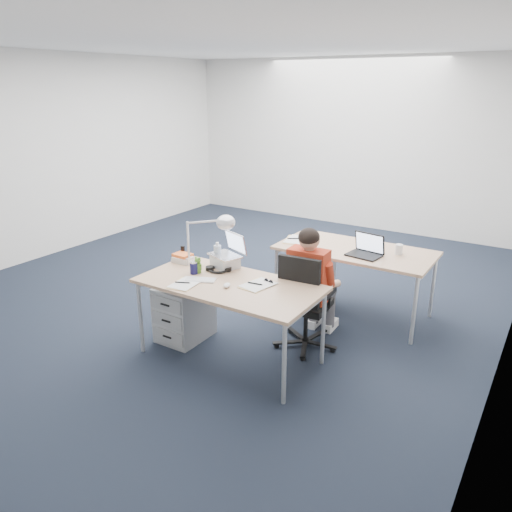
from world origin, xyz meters
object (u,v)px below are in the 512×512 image
at_px(can_koozie, 194,268).
at_px(book_stack, 183,258).
at_px(drawer_pedestal_far, 310,282).
at_px(desk_far, 355,253).
at_px(bear_figurine, 198,265).
at_px(far_cup, 399,249).
at_px(wireless_keyboard, 200,280).
at_px(headphones, 219,269).
at_px(desk_near, 229,288).
at_px(desk_lamp, 202,238).
at_px(office_chair, 305,321).
at_px(seated_person, 313,285).
at_px(dark_laptop, 364,245).
at_px(computer_mouse, 227,285).
at_px(cordless_phone, 183,252).
at_px(water_bottle, 218,254).
at_px(sunglasses, 269,282).
at_px(silver_laptop, 225,251).
at_px(drawer_pedestal_near, 185,312).

xyz_separation_m(can_koozie, book_stack, (-0.29, 0.19, -0.02)).
bearing_deg(drawer_pedestal_far, desk_far, 7.72).
relative_size(bear_figurine, far_cup, 1.47).
distance_m(wireless_keyboard, headphones, 0.28).
height_order(desk_near, headphones, headphones).
bearing_deg(desk_lamp, office_chair, 39.31).
bearing_deg(bear_figurine, far_cup, 46.53).
height_order(desk_far, bear_figurine, bear_figurine).
relative_size(seated_person, dark_laptop, 3.58).
bearing_deg(computer_mouse, cordless_phone, 133.27).
relative_size(desk_near, desk_lamp, 2.83).
xyz_separation_m(wireless_keyboard, computer_mouse, (0.29, 0.00, 0.01)).
relative_size(office_chair, water_bottle, 4.12).
height_order(computer_mouse, book_stack, book_stack).
bearing_deg(book_stack, desk_far, 45.19).
bearing_deg(water_bottle, drawer_pedestal_far, 68.32).
distance_m(computer_mouse, dark_laptop, 1.55).
bearing_deg(bear_figurine, cordless_phone, 148.03).
distance_m(headphones, desk_lamp, 0.32).
bearing_deg(desk_near, wireless_keyboard, -160.89).
xyz_separation_m(office_chair, seated_person, (-0.01, 0.17, 0.31)).
distance_m(bear_figurine, sunglasses, 0.69).
relative_size(silver_laptop, can_koozie, 2.72).
distance_m(desk_near, drawer_pedestal_near, 0.72).
xyz_separation_m(dark_laptop, far_cup, (0.28, 0.24, -0.06)).
xyz_separation_m(computer_mouse, book_stack, (-0.73, 0.29, 0.03)).
distance_m(office_chair, sunglasses, 0.62).
xyz_separation_m(water_bottle, dark_laptop, (1.07, 1.00, 0.00)).
bearing_deg(desk_lamp, wireless_keyboard, -37.96).
distance_m(office_chair, bear_figurine, 1.12).
distance_m(drawer_pedestal_far, computer_mouse, 1.57).
relative_size(office_chair, sunglasses, 9.80).
height_order(wireless_keyboard, bear_figurine, bear_figurine).
xyz_separation_m(silver_laptop, sunglasses, (0.55, -0.12, -0.15)).
bearing_deg(drawer_pedestal_near, can_koozie, -17.67).
xyz_separation_m(desk_lamp, dark_laptop, (1.16, 1.11, -0.17)).
bearing_deg(desk_far, seated_person, -97.61).
relative_size(computer_mouse, dark_laptop, 0.29).
relative_size(seated_person, computer_mouse, 12.55).
height_order(computer_mouse, dark_laptop, dark_laptop).
xyz_separation_m(computer_mouse, desk_lamp, (-0.47, 0.28, 0.27)).
bearing_deg(drawer_pedestal_far, drawer_pedestal_near, -117.29).
relative_size(dark_laptop, far_cup, 3.09).
bearing_deg(office_chair, cordless_phone, -173.11).
bearing_deg(far_cup, cordless_phone, -144.17).
height_order(silver_laptop, far_cup, silver_laptop).
distance_m(silver_laptop, bear_figurine, 0.29).
height_order(office_chair, far_cup, office_chair).
relative_size(silver_laptop, wireless_keyboard, 1.17).
distance_m(desk_near, drawer_pedestal_far, 1.47).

